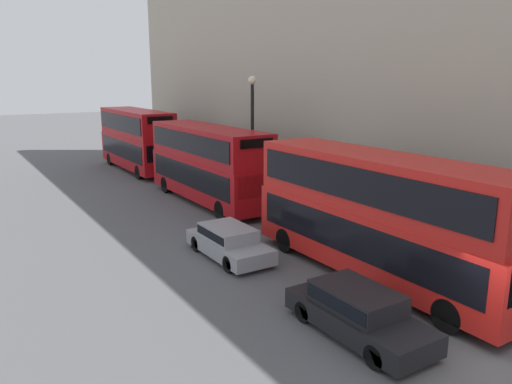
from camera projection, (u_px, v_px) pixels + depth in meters
The scene contains 8 objects.
ground_plane at pixel (489, 364), 12.48m from camera, with size 200.00×200.00×0.00m, color #515154.
bus_leading at pixel (378, 212), 17.31m from camera, with size 2.59×11.03×4.42m.
bus_second_in_queue at pixel (208, 161), 28.11m from camera, with size 2.59×10.42×4.32m.
bus_third_in_queue at pixel (137, 138), 37.96m from camera, with size 2.59×10.10×4.61m.
car_dark_sedan at pixel (358, 311), 13.73m from camera, with size 1.78×4.47×1.36m.
car_hatchback at pixel (229, 241), 19.75m from camera, with size 1.77×4.28×1.26m.
street_lamp at pixel (252, 128), 27.01m from camera, with size 0.44×0.44×7.08m.
pedestrian at pixel (162, 154), 41.65m from camera, with size 0.36×0.36×1.70m.
Camera 1 is at (-10.91, -6.37, 6.99)m, focal length 35.00 mm.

